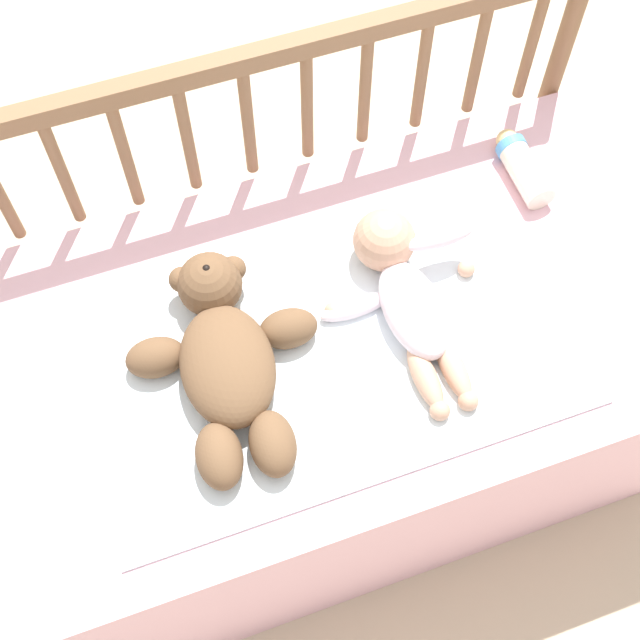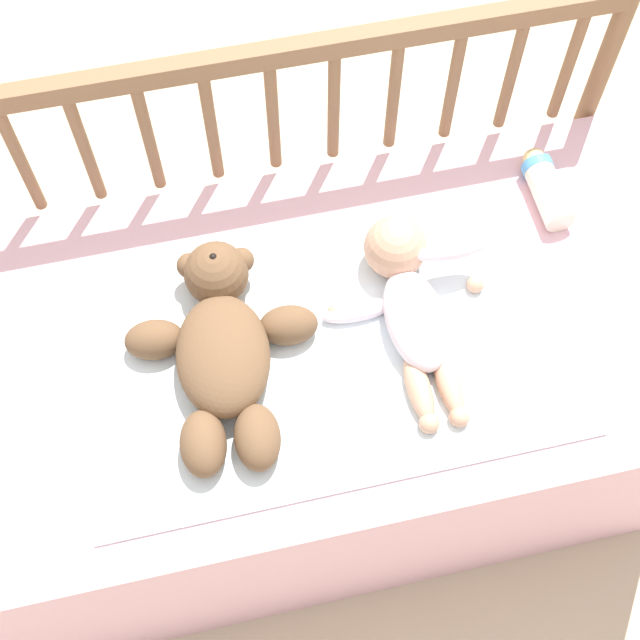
{
  "view_description": "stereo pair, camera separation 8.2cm",
  "coord_description": "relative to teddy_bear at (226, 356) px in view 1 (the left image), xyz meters",
  "views": [
    {
      "loc": [
        -0.23,
        -0.65,
        1.86
      ],
      "look_at": [
        0.0,
        -0.01,
        0.58
      ],
      "focal_mm": 50.0,
      "sensor_mm": 36.0,
      "label": 1
    },
    {
      "loc": [
        -0.15,
        -0.68,
        1.86
      ],
      "look_at": [
        0.0,
        -0.01,
        0.58
      ],
      "focal_mm": 50.0,
      "sensor_mm": 36.0,
      "label": 2
    }
  ],
  "objects": [
    {
      "name": "crib_mattress",
      "position": [
        0.16,
        0.01,
        -0.3
      ],
      "size": [
        1.28,
        0.69,
        0.52
      ],
      "color": "#EDB7C6",
      "rests_on": "ground_plane"
    },
    {
      "name": "crib_rail",
      "position": [
        0.16,
        0.38,
        0.02
      ],
      "size": [
        1.28,
        0.04,
        0.81
      ],
      "color": "brown",
      "rests_on": "ground_plane"
    },
    {
      "name": "baby_bottle",
      "position": [
        0.63,
        0.2,
        -0.02
      ],
      "size": [
        0.06,
        0.17,
        0.06
      ],
      "color": "#F4E5CC",
      "rests_on": "crib_mattress"
    },
    {
      "name": "baby",
      "position": [
        0.32,
        0.02,
        -0.0
      ],
      "size": [
        0.3,
        0.38,
        0.11
      ],
      "color": "white",
      "rests_on": "crib_mattress"
    },
    {
      "name": "ground_plane",
      "position": [
        0.16,
        0.01,
        -0.56
      ],
      "size": [
        12.0,
        12.0,
        0.0
      ],
      "primitive_type": "plane",
      "color": "#C6B293"
    },
    {
      "name": "teddy_bear",
      "position": [
        0.0,
        0.0,
        0.0
      ],
      "size": [
        0.33,
        0.41,
        0.11
      ],
      "color": "brown",
      "rests_on": "crib_mattress"
    },
    {
      "name": "blanket",
      "position": [
        0.16,
        -0.02,
        -0.04
      ],
      "size": [
        0.82,
        0.5,
        0.01
      ],
      "color": "white",
      "rests_on": "crib_mattress"
    }
  ]
}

